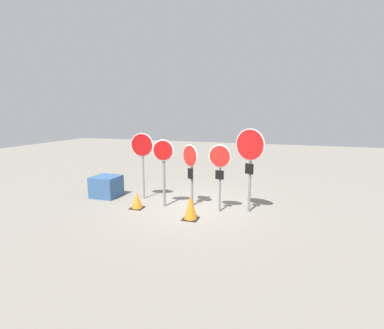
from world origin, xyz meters
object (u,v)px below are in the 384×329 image
at_px(stop_sign_0, 142,150).
at_px(stop_sign_2, 191,164).
at_px(stop_sign_1, 163,161).
at_px(storage_crate, 106,186).
at_px(traffic_cone_1, 137,200).
at_px(traffic_cone_0, 191,208).
at_px(stop_sign_3, 220,164).
at_px(stop_sign_4, 250,153).

relative_size(stop_sign_0, stop_sign_2, 1.18).
relative_size(stop_sign_1, storage_crate, 2.39).
bearing_deg(stop_sign_0, traffic_cone_1, -80.40).
xyz_separation_m(traffic_cone_0, traffic_cone_1, (-1.93, 0.37, -0.09)).
distance_m(stop_sign_0, stop_sign_3, 2.89).
bearing_deg(stop_sign_1, traffic_cone_1, -159.68).
bearing_deg(stop_sign_4, stop_sign_1, -151.61).
bearing_deg(storage_crate, stop_sign_0, 6.19).
relative_size(stop_sign_3, stop_sign_4, 0.81).
bearing_deg(stop_sign_1, stop_sign_4, -2.39).
distance_m(stop_sign_0, traffic_cone_0, 2.96).
bearing_deg(stop_sign_3, storage_crate, 179.17).
xyz_separation_m(stop_sign_3, stop_sign_4, (0.85, 0.25, 0.34)).
bearing_deg(stop_sign_1, traffic_cone_0, -43.87).
height_order(stop_sign_4, traffic_cone_0, stop_sign_4).
relative_size(stop_sign_1, stop_sign_3, 1.05).
relative_size(stop_sign_3, traffic_cone_0, 2.97).
xyz_separation_m(stop_sign_3, traffic_cone_0, (-0.62, -0.89, -1.14)).
bearing_deg(stop_sign_3, stop_sign_2, 169.58).
xyz_separation_m(stop_sign_1, stop_sign_2, (0.79, 0.33, -0.09)).
bearing_deg(traffic_cone_0, stop_sign_4, 37.95).
bearing_deg(traffic_cone_0, stop_sign_1, 145.78).
bearing_deg(stop_sign_1, stop_sign_2, 13.07).
distance_m(traffic_cone_1, storage_crate, 1.90).
bearing_deg(stop_sign_1, stop_sign_3, -6.97).
height_order(stop_sign_0, stop_sign_3, stop_sign_0).
height_order(traffic_cone_0, traffic_cone_1, traffic_cone_0).
distance_m(stop_sign_2, stop_sign_3, 1.04).
bearing_deg(traffic_cone_1, stop_sign_1, 29.96).
distance_m(stop_sign_0, storage_crate, 1.98).
xyz_separation_m(stop_sign_4, traffic_cone_1, (-3.39, -0.77, -1.58)).
relative_size(stop_sign_0, traffic_cone_1, 4.69).
xyz_separation_m(stop_sign_1, stop_sign_3, (1.80, 0.08, -0.00)).
xyz_separation_m(stop_sign_4, traffic_cone_0, (-1.46, -1.14, -1.49)).
xyz_separation_m(stop_sign_0, stop_sign_4, (3.68, -0.22, 0.08)).
xyz_separation_m(stop_sign_1, traffic_cone_1, (-0.75, -0.43, -1.23)).
relative_size(stop_sign_2, storage_crate, 2.27).
distance_m(stop_sign_0, traffic_cone_1, 1.81).
bearing_deg(stop_sign_0, stop_sign_3, -16.29).
xyz_separation_m(stop_sign_0, stop_sign_2, (1.83, -0.22, -0.35)).
xyz_separation_m(stop_sign_0, traffic_cone_0, (2.22, -1.36, -1.41)).
xyz_separation_m(traffic_cone_1, storage_crate, (-1.70, 0.83, 0.12)).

